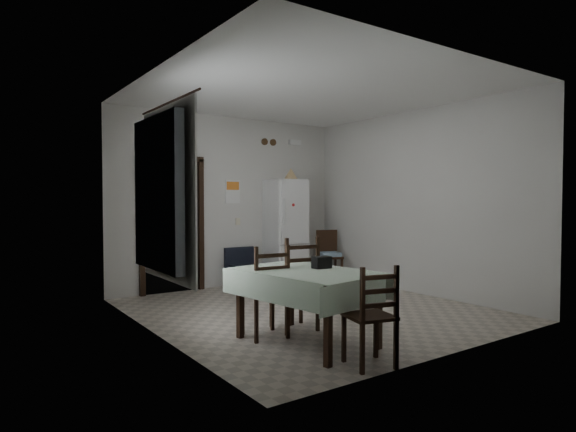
% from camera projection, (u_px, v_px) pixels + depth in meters
% --- Properties ---
extents(ground, '(4.50, 4.50, 0.00)m').
position_uv_depth(ground, '(309.00, 310.00, 6.47)').
color(ground, '#A99C8A').
rests_on(ground, ground).
extents(ceiling, '(4.20, 4.50, 0.02)m').
position_uv_depth(ceiling, '(310.00, 93.00, 6.36)').
color(ceiling, white).
rests_on(ceiling, ground).
extents(wall_back, '(4.20, 0.02, 2.90)m').
position_uv_depth(wall_back, '(230.00, 201.00, 8.26)').
color(wall_back, silver).
rests_on(wall_back, ground).
extents(wall_front, '(4.20, 0.02, 2.90)m').
position_uv_depth(wall_front, '(453.00, 203.00, 4.57)').
color(wall_front, silver).
rests_on(wall_front, ground).
extents(wall_left, '(0.02, 4.50, 2.90)m').
position_uv_depth(wall_left, '(156.00, 203.00, 5.21)').
color(wall_left, silver).
rests_on(wall_left, ground).
extents(wall_right, '(0.02, 4.50, 2.90)m').
position_uv_depth(wall_right, '(415.00, 202.00, 7.62)').
color(wall_right, silver).
rests_on(wall_right, ground).
extents(doorway, '(1.06, 0.52, 2.22)m').
position_uv_depth(doorway, '(167.00, 225.00, 7.84)').
color(doorway, black).
rests_on(doorway, ground).
extents(window_recess, '(0.10, 1.20, 1.60)m').
position_uv_depth(window_recess, '(158.00, 193.00, 5.02)').
color(window_recess, silver).
rests_on(window_recess, ground).
extents(curtain, '(0.02, 1.45, 1.85)m').
position_uv_depth(curtain, '(168.00, 193.00, 5.08)').
color(curtain, silver).
rests_on(curtain, ground).
extents(curtain_rod, '(0.02, 1.60, 0.02)m').
position_uv_depth(curtain_rod, '(168.00, 103.00, 5.05)').
color(curtain_rod, black).
rests_on(curtain_rod, ground).
extents(calendar, '(0.28, 0.02, 0.40)m').
position_uv_depth(calendar, '(233.00, 192.00, 8.27)').
color(calendar, white).
rests_on(calendar, ground).
extents(calendar_image, '(0.24, 0.01, 0.14)m').
position_uv_depth(calendar_image, '(233.00, 186.00, 8.26)').
color(calendar_image, orange).
rests_on(calendar_image, ground).
extents(light_switch, '(0.08, 0.02, 0.12)m').
position_uv_depth(light_switch, '(238.00, 222.00, 8.35)').
color(light_switch, beige).
rests_on(light_switch, ground).
extents(vent_left, '(0.12, 0.03, 0.12)m').
position_uv_depth(vent_left, '(265.00, 142.00, 8.61)').
color(vent_left, '#503720').
rests_on(vent_left, ground).
extents(vent_right, '(0.12, 0.03, 0.12)m').
position_uv_depth(vent_right, '(273.00, 142.00, 8.71)').
color(vent_right, '#503720').
rests_on(vent_right, ground).
extents(emergency_light, '(0.25, 0.07, 0.09)m').
position_uv_depth(emergency_light, '(295.00, 142.00, 8.96)').
color(emergency_light, white).
rests_on(emergency_light, ground).
extents(fridge, '(0.64, 0.64, 1.84)m').
position_uv_depth(fridge, '(285.00, 231.00, 8.55)').
color(fridge, silver).
rests_on(fridge, ground).
extents(tan_cone, '(0.26, 0.26, 0.20)m').
position_uv_depth(tan_cone, '(291.00, 174.00, 8.50)').
color(tan_cone, tan).
rests_on(tan_cone, fridge).
extents(navy_seat, '(0.57, 0.56, 0.66)m').
position_uv_depth(navy_seat, '(245.00, 268.00, 8.11)').
color(navy_seat, black).
rests_on(navy_seat, ground).
extents(corner_chair, '(0.51, 0.51, 0.92)m').
position_uv_depth(corner_chair, '(330.00, 256.00, 8.74)').
color(corner_chair, black).
rests_on(corner_chair, ground).
extents(dining_table, '(1.17, 1.58, 0.75)m').
position_uv_depth(dining_table, '(307.00, 307.00, 4.96)').
color(dining_table, '#B1C9AC').
rests_on(dining_table, ground).
extents(black_bag, '(0.20, 0.12, 0.13)m').
position_uv_depth(black_bag, '(322.00, 262.00, 5.11)').
color(black_bag, black).
rests_on(black_bag, dining_table).
extents(dining_chair_far_left, '(0.48, 0.48, 1.00)m').
position_uv_depth(dining_chair_far_left, '(265.00, 291.00, 5.19)').
color(dining_chair_far_left, black).
rests_on(dining_chair_far_left, ground).
extents(dining_chair_far_right, '(0.51, 0.51, 1.07)m').
position_uv_depth(dining_chair_far_right, '(294.00, 283.00, 5.50)').
color(dining_chair_far_right, black).
rests_on(dining_chair_far_right, ground).
extents(dining_chair_near_head, '(0.48, 0.48, 0.91)m').
position_uv_depth(dining_chair_near_head, '(370.00, 315.00, 4.28)').
color(dining_chair_near_head, black).
rests_on(dining_chair_near_head, ground).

